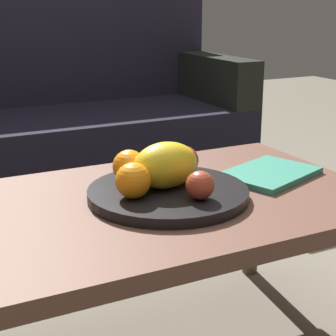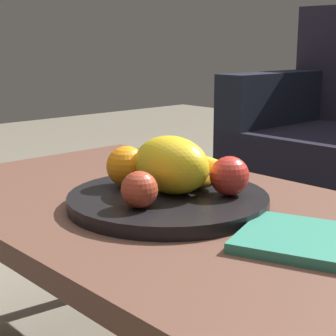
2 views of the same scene
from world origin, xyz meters
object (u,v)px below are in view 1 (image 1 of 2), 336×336
(fruit_bowl, at_px, (168,193))
(banana_bunch, at_px, (147,169))
(apple_left, at_px, (184,160))
(orange_front, at_px, (133,180))
(apple_front, at_px, (200,185))
(melon_large_front, at_px, (166,165))
(magazine, at_px, (269,174))
(coffee_table, at_px, (153,218))
(orange_left, at_px, (129,166))
(couch, at_px, (57,131))

(fruit_bowl, bearing_deg, banana_bunch, 105.07)
(fruit_bowl, distance_m, apple_left, 0.12)
(fruit_bowl, relative_size, apple_left, 5.13)
(orange_front, bearing_deg, apple_front, -30.33)
(orange_front, xyz_separation_m, apple_left, (0.18, 0.10, -0.00))
(fruit_bowl, xyz_separation_m, melon_large_front, (-0.00, 0.01, 0.07))
(magazine, bearing_deg, banana_bunch, 151.71)
(coffee_table, bearing_deg, apple_front, -57.70)
(melon_large_front, height_order, apple_front, melon_large_front)
(fruit_bowl, xyz_separation_m, banana_bunch, (-0.02, 0.07, 0.04))
(melon_large_front, distance_m, magazine, 0.32)
(orange_left, bearing_deg, apple_front, -62.16)
(melon_large_front, xyz_separation_m, apple_front, (0.03, -0.10, -0.02))
(melon_large_front, relative_size, magazine, 0.65)
(fruit_bowl, bearing_deg, orange_left, 127.59)
(coffee_table, height_order, apple_front, apple_front)
(apple_left, bearing_deg, apple_front, -107.16)
(banana_bunch, xyz_separation_m, magazine, (0.33, -0.05, -0.05))
(couch, bearing_deg, orange_front, -98.62)
(coffee_table, distance_m, couch, 1.34)
(coffee_table, xyz_separation_m, melon_large_front, (0.03, -0.00, 0.13))
(banana_bunch, bearing_deg, orange_left, 170.43)
(banana_bunch, height_order, magazine, banana_bunch)
(couch, height_order, melon_large_front, couch)
(apple_front, bearing_deg, magazine, 23.63)
(magazine, bearing_deg, orange_left, 151.52)
(orange_front, height_order, banana_bunch, orange_front)
(orange_front, bearing_deg, apple_left, 28.36)
(fruit_bowl, xyz_separation_m, orange_left, (-0.06, 0.08, 0.05))
(fruit_bowl, bearing_deg, apple_front, -72.18)
(orange_front, height_order, apple_left, orange_front)
(couch, distance_m, apple_left, 1.28)
(orange_left, xyz_separation_m, apple_left, (0.15, -0.00, -0.00))
(apple_front, bearing_deg, coffee_table, 122.30)
(couch, relative_size, orange_left, 21.03)
(couch, relative_size, melon_large_front, 10.48)
(coffee_table, distance_m, fruit_bowl, 0.07)
(apple_front, bearing_deg, fruit_bowl, 107.82)
(coffee_table, xyz_separation_m, apple_left, (0.12, 0.07, 0.11))
(couch, height_order, orange_front, couch)
(banana_bunch, bearing_deg, melon_large_front, -74.27)
(coffee_table, xyz_separation_m, banana_bunch, (0.02, 0.06, 0.10))
(melon_large_front, distance_m, apple_front, 0.11)
(orange_left, bearing_deg, orange_front, -108.56)
(fruit_bowl, relative_size, melon_large_front, 2.34)
(coffee_table, relative_size, apple_left, 14.51)
(apple_left, bearing_deg, coffee_table, -150.61)
(coffee_table, relative_size, fruit_bowl, 2.83)
(fruit_bowl, height_order, banana_bunch, banana_bunch)
(banana_bunch, relative_size, magazine, 0.68)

